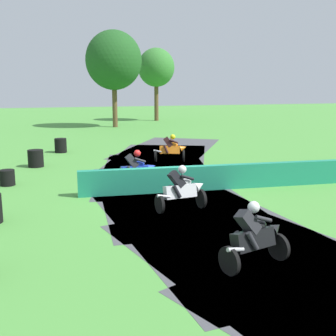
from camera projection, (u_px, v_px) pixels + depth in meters
name	position (u px, v px, depth m)	size (l,w,h in m)	color
ground_plane	(166.00, 192.00, 15.01)	(120.00, 120.00, 0.00)	#4C933D
track_asphalt	(197.00, 190.00, 15.26)	(10.47, 31.15, 0.01)	#47474C
safety_barrier	(316.00, 172.00, 16.21)	(0.30, 18.13, 0.90)	#1E8466
motorcycle_lead_orange	(171.00, 149.00, 20.87)	(1.73, 1.20, 1.43)	black
motorcycle_chase_blue	(136.00, 169.00, 15.70)	(1.69, 0.70, 1.42)	black
motorcycle_trailing_white	(182.00, 189.00, 12.76)	(1.67, 0.90, 1.43)	black
motorcycle_fourth_black	(255.00, 236.00, 8.84)	(1.68, 1.10, 1.43)	black
tire_stack_near	(61.00, 145.00, 23.68)	(0.67, 0.67, 0.80)	black
tire_stack_mid_a	(36.00, 158.00, 19.53)	(0.71, 0.71, 0.80)	black
tire_stack_mid_b	(7.00, 178.00, 15.93)	(0.56, 0.56, 0.60)	black
tree_far_left	(156.00, 68.00, 43.76)	(3.81, 3.81, 7.56)	brown
tree_far_right	(114.00, 60.00, 36.94)	(4.95, 4.95, 8.50)	brown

